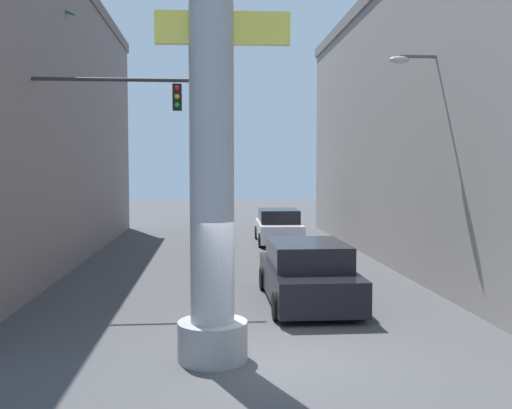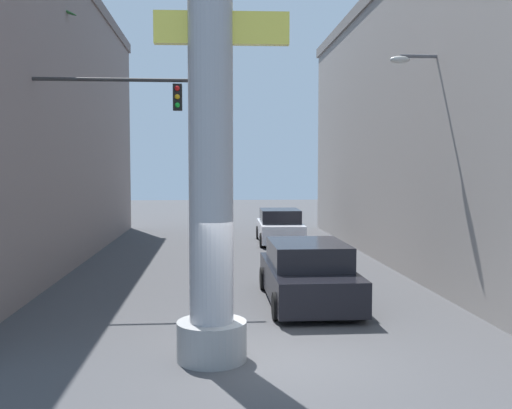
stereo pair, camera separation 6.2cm
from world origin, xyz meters
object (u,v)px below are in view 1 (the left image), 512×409
object	(u,v)px
car_lead	(307,274)
palm_tree_mid_left	(28,107)
palm_tree_mid_right	(416,131)
palm_tree_far_right	(347,145)
car_far	(279,227)
street_lamp	(466,145)
traffic_light_mast	(69,140)
neon_sign_pole	(212,84)
pedestrian_mid_right	(413,241)

from	to	relation	value
car_lead	palm_tree_mid_left	xyz separation A→B (m)	(-8.43, 5.12, 4.73)
palm_tree_mid_right	palm_tree_far_right	xyz separation A→B (m)	(-0.51, 9.01, -0.16)
palm_tree_mid_right	palm_tree_mid_left	xyz separation A→B (m)	(-13.97, -2.34, 0.57)
car_far	palm_tree_mid_left	distance (m)	12.26
car_far	street_lamp	bearing A→B (deg)	-69.90
traffic_light_mast	car_lead	size ratio (longest dim) A/B	1.25
neon_sign_pole	palm_tree_mid_right	world-z (taller)	neon_sign_pole
car_far	palm_tree_mid_right	xyz separation A→B (m)	(4.85, -4.34, 4.16)
car_lead	traffic_light_mast	bearing A→B (deg)	168.37
neon_sign_pole	traffic_light_mast	size ratio (longest dim) A/B	1.87
palm_tree_mid_left	car_lead	bearing A→B (deg)	-31.28
palm_tree_mid_right	palm_tree_mid_left	size ratio (longest dim) A/B	0.87
palm_tree_far_right	palm_tree_mid_right	bearing A→B (deg)	-86.74
street_lamp	pedestrian_mid_right	distance (m)	4.05
traffic_light_mast	palm_tree_mid_left	bearing A→B (deg)	120.19
traffic_light_mast	car_far	distance (m)	13.04
car_lead	palm_tree_mid_left	distance (m)	10.94
palm_tree_mid_right	palm_tree_mid_left	distance (m)	14.18
street_lamp	car_far	distance (m)	11.91
street_lamp	palm_tree_mid_left	xyz separation A→B (m)	(-13.05, 4.05, 1.39)
car_far	palm_tree_far_right	size ratio (longest dim) A/B	0.60
street_lamp	car_lead	xyz separation A→B (m)	(-4.61, -1.07, -3.35)
neon_sign_pole	pedestrian_mid_right	bearing A→B (deg)	50.49
car_lead	car_far	distance (m)	11.83
car_far	palm_tree_mid_left	size ratio (longest dim) A/B	0.48
neon_sign_pole	car_lead	distance (m)	6.42
palm_tree_mid_right	palm_tree_far_right	world-z (taller)	palm_tree_mid_right
street_lamp	car_far	xyz separation A→B (m)	(-3.93, 10.73, -3.35)
traffic_light_mast	palm_tree_far_right	distance (m)	18.91
car_far	pedestrian_mid_right	distance (m)	8.79
palm_tree_far_right	pedestrian_mid_right	distance (m)	13.31
traffic_light_mast	car_lead	world-z (taller)	traffic_light_mast
traffic_light_mast	car_far	world-z (taller)	traffic_light_mast
neon_sign_pole	car_far	world-z (taller)	neon_sign_pole
palm_tree_far_right	neon_sign_pole	bearing A→B (deg)	-109.82
palm_tree_mid_right	car_far	bearing A→B (deg)	138.20
street_lamp	palm_tree_far_right	size ratio (longest dim) A/B	0.91
street_lamp	pedestrian_mid_right	xyz separation A→B (m)	(-0.50, 2.64, -3.03)
car_lead	palm_tree_far_right	size ratio (longest dim) A/B	0.64
street_lamp	palm_tree_far_right	distance (m)	15.43
street_lamp	pedestrian_mid_right	world-z (taller)	street_lamp
traffic_light_mast	palm_tree_mid_left	world-z (taller)	palm_tree_mid_left
palm_tree_mid_right	palm_tree_far_right	bearing A→B (deg)	93.26
car_lead	pedestrian_mid_right	xyz separation A→B (m)	(4.11, 3.72, 0.32)
car_far	palm_tree_mid_right	size ratio (longest dim) A/B	0.56
car_lead	car_far	xyz separation A→B (m)	(0.69, 11.81, -0.00)
street_lamp	palm_tree_mid_left	distance (m)	13.73
street_lamp	traffic_light_mast	distance (m)	10.81
pedestrian_mid_right	traffic_light_mast	bearing A→B (deg)	-166.66
car_lead	palm_tree_mid_left	world-z (taller)	palm_tree_mid_left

